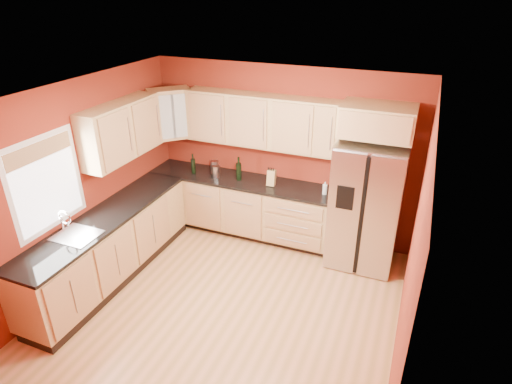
{
  "coord_description": "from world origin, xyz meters",
  "views": [
    {
      "loc": [
        1.89,
        -3.68,
        3.62
      ],
      "look_at": [
        0.03,
        0.9,
        1.17
      ],
      "focal_mm": 30.0,
      "sensor_mm": 36.0,
      "label": 1
    }
  ],
  "objects_px": {
    "canister_left": "(215,167)",
    "knife_block": "(271,178)",
    "refrigerator": "(366,205)",
    "wine_bottle_a": "(239,169)",
    "soap_dispenser": "(325,188)"
  },
  "relations": [
    {
      "from": "knife_block",
      "to": "refrigerator",
      "type": "bearing_deg",
      "value": -5.47
    },
    {
      "from": "wine_bottle_a",
      "to": "soap_dispenser",
      "type": "distance_m",
      "value": 1.32
    },
    {
      "from": "wine_bottle_a",
      "to": "soap_dispenser",
      "type": "bearing_deg",
      "value": 0.39
    },
    {
      "from": "canister_left",
      "to": "knife_block",
      "type": "distance_m",
      "value": 0.97
    },
    {
      "from": "refrigerator",
      "to": "wine_bottle_a",
      "type": "xyz_separation_m",
      "value": [
        -1.91,
        0.04,
        0.21
      ]
    },
    {
      "from": "refrigerator",
      "to": "knife_block",
      "type": "relative_size",
      "value": 7.7
    },
    {
      "from": "canister_left",
      "to": "knife_block",
      "type": "xyz_separation_m",
      "value": [
        0.97,
        -0.07,
        0.01
      ]
    },
    {
      "from": "refrigerator",
      "to": "wine_bottle_a",
      "type": "relative_size",
      "value": 4.89
    },
    {
      "from": "wine_bottle_a",
      "to": "refrigerator",
      "type": "bearing_deg",
      "value": -1.31
    },
    {
      "from": "canister_left",
      "to": "wine_bottle_a",
      "type": "relative_size",
      "value": 0.56
    },
    {
      "from": "wine_bottle_a",
      "to": "knife_block",
      "type": "height_order",
      "value": "wine_bottle_a"
    },
    {
      "from": "wine_bottle_a",
      "to": "knife_block",
      "type": "relative_size",
      "value": 1.58
    },
    {
      "from": "soap_dispenser",
      "to": "knife_block",
      "type": "bearing_deg",
      "value": -179.91
    },
    {
      "from": "refrigerator",
      "to": "canister_left",
      "type": "relative_size",
      "value": 8.65
    },
    {
      "from": "refrigerator",
      "to": "soap_dispenser",
      "type": "bearing_deg",
      "value": 174.91
    }
  ]
}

